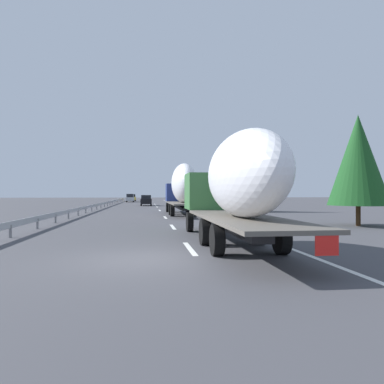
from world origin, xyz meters
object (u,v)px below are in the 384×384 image
at_px(truck_lead, 182,187).
at_px(road_sign, 189,192).
at_px(car_silver_hatch, 130,198).
at_px(car_black_suv, 146,200).
at_px(truck_trailing, 234,184).
at_px(car_yellow_coupe, 132,198).

relative_size(truck_lead, road_sign, 4.27).
bearing_deg(car_silver_hatch, car_black_suv, -171.57).
relative_size(truck_lead, truck_trailing, 1.00).
xyz_separation_m(car_yellow_coupe, road_sign, (-41.39, -10.21, 1.29)).
height_order(car_black_suv, road_sign, road_sign).
bearing_deg(truck_lead, car_black_suv, 7.50).
height_order(truck_trailing, car_silver_hatch, truck_trailing).
bearing_deg(road_sign, truck_trailing, 175.65).
relative_size(truck_trailing, car_yellow_coupe, 3.31).
bearing_deg(car_yellow_coupe, car_black_suv, -174.19).
relative_size(car_black_suv, road_sign, 1.35).
height_order(car_yellow_coupe, road_sign, road_sign).
height_order(truck_lead, car_black_suv, truck_lead).
relative_size(truck_lead, car_black_suv, 3.17).
distance_m(truck_trailing, car_silver_hatch, 71.95).
height_order(truck_trailing, road_sign, truck_trailing).
bearing_deg(car_silver_hatch, truck_trailing, -174.25).
height_order(truck_trailing, car_black_suv, truck_trailing).
xyz_separation_m(truck_lead, car_black_suv, (26.13, 3.44, -1.74)).
bearing_deg(truck_trailing, car_yellow_coupe, 4.94).
height_order(car_silver_hatch, car_yellow_coupe, car_silver_hatch).
relative_size(car_silver_hatch, car_yellow_coupe, 1.15).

